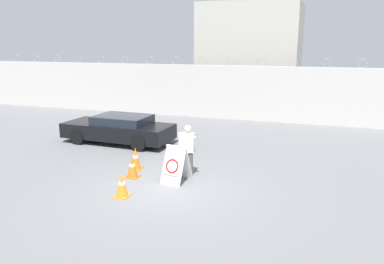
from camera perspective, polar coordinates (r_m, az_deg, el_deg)
ground_plane at (r=11.22m, az=-3.53°, el=-8.74°), size 90.00×90.00×0.00m
perimeter_wall at (r=21.29m, az=8.10°, el=5.90°), size 36.00×0.30×3.48m
building_block at (r=25.63m, az=9.08°, el=11.18°), size 6.17×5.70×6.69m
barricade_sign at (r=11.61m, az=-2.49°, el=-4.94°), size 0.84×0.98×1.16m
security_guard at (r=12.04m, az=-0.64°, el=-2.47°), size 0.63×0.37×1.69m
traffic_cone_near at (r=10.78m, az=-10.63°, el=-7.98°), size 0.41×0.41×0.67m
traffic_cone_mid at (r=13.02m, az=-8.60°, el=-3.99°), size 0.40×0.40×0.75m
traffic_cone_far at (r=12.22m, az=-9.11°, el=-5.28°), size 0.41×0.41×0.70m
parked_car_front_coupe at (r=16.49m, az=-11.06°, el=0.49°), size 4.82×2.05×1.22m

